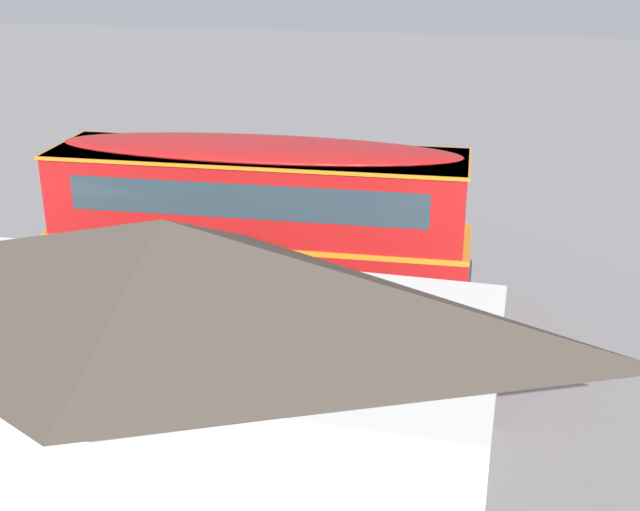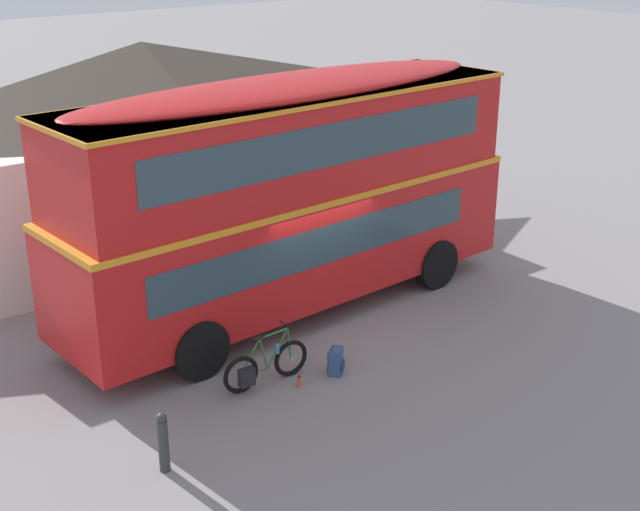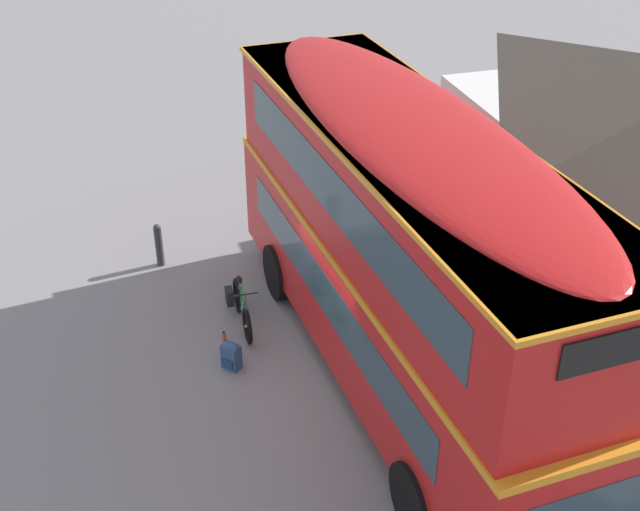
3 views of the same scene
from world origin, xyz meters
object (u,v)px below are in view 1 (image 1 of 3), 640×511
object	(u,v)px
touring_bicycle	(368,287)
water_bottle_red_squeeze	(355,289)
double_decker_bus	(259,229)
kerb_bollard	(468,275)
backpack_on_ground	(327,280)

from	to	relation	value
touring_bicycle	water_bottle_red_squeeze	distance (m)	0.67
double_decker_bus	kerb_bollard	distance (m)	6.32
double_decker_bus	kerb_bollard	size ratio (longest dim) A/B	10.35
backpack_on_ground	double_decker_bus	bearing A→B (deg)	67.94
double_decker_bus	water_bottle_red_squeeze	size ratio (longest dim) A/B	47.09
double_decker_bus	touring_bicycle	bearing A→B (deg)	-136.23
backpack_on_ground	kerb_bollard	world-z (taller)	kerb_bollard
water_bottle_red_squeeze	kerb_bollard	xyz separation A→B (m)	(-3.02, -0.69, 0.40)
touring_bicycle	backpack_on_ground	distance (m)	1.32
water_bottle_red_squeeze	kerb_bollard	bearing A→B (deg)	-167.06
kerb_bollard	double_decker_bus	bearing A→B (deg)	34.30
double_decker_bus	water_bottle_red_squeeze	distance (m)	4.13
touring_bicycle	backpack_on_ground	size ratio (longest dim) A/B	3.19
backpack_on_ground	kerb_bollard	distance (m)	3.88
touring_bicycle	kerb_bollard	bearing A→B (deg)	-156.53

